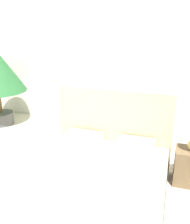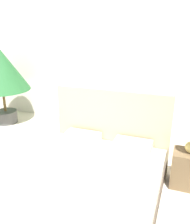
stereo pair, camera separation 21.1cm
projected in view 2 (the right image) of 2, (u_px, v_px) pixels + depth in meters
name	position (u px, v px, depth m)	size (l,w,h in m)	color
wall_back	(106.00, 61.00, 5.45)	(10.00, 0.06, 2.90)	silver
bed	(90.00, 180.00, 3.29)	(1.83, 2.03, 1.26)	#4C4238
armchair_near_window_left	(62.00, 117.00, 5.46)	(0.75, 0.70, 0.88)	silver
armchair_near_window_right	(104.00, 123.00, 5.14)	(0.76, 0.71, 0.88)	silver
potted_palm	(0.00, 71.00, 5.54)	(1.26, 1.26, 1.77)	#4C4C4C
nightstand	(189.00, 169.00, 3.53)	(0.47, 0.37, 0.53)	brown
side_table	(83.00, 122.00, 5.31)	(0.34, 0.34, 0.49)	gold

